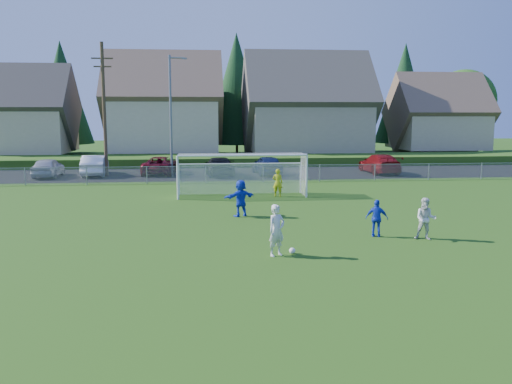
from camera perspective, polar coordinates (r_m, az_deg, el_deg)
ground at (r=16.16m, az=3.03°, el=-9.09°), size 160.00×160.00×0.00m
asphalt_lot at (r=43.06m, az=-2.74°, el=1.95°), size 60.00×60.00×0.00m
grass_embankment at (r=50.47m, az=-3.24°, el=3.35°), size 70.00×6.00×0.80m
soccer_ball at (r=18.85m, az=3.84°, el=-6.19°), size 0.22×0.22×0.22m
player_white_a at (r=18.40m, az=2.18°, el=-4.05°), size 0.77×0.70×1.77m
player_white_b at (r=21.70m, az=17.42°, el=-2.72°), size 0.97×0.88×1.62m
player_blue_a at (r=21.73m, az=12.60°, el=-2.72°), size 0.93×0.66×1.47m
player_blue_b at (r=25.34m, az=-1.63°, el=-0.65°), size 1.66×1.18×1.73m
goalkeeper at (r=31.31m, az=2.30°, el=0.99°), size 0.68×0.55×1.61m
car_a at (r=43.60m, az=-21.04°, el=2.43°), size 1.72×4.26×1.45m
car_b at (r=43.54m, az=-16.59°, el=2.71°), size 1.98×4.86×1.57m
car_c at (r=43.32m, az=-10.01°, el=2.79°), size 2.88×5.24×1.39m
car_d at (r=41.76m, az=-3.91°, el=2.71°), size 2.32×5.02×1.42m
car_e at (r=42.33m, az=1.20°, el=2.86°), size 2.18×4.54×1.50m
car_g at (r=44.35m, az=12.88°, el=2.92°), size 2.25×5.30×1.53m
soccer_goal at (r=31.53m, az=-1.55°, el=2.54°), size 7.42×1.90×2.50m
chainlink_fence at (r=37.53m, az=-2.26°, el=1.95°), size 52.06×0.06×1.20m
streetlight at (r=41.26m, az=-8.90°, el=8.31°), size 1.38×0.18×9.00m
utility_pole at (r=42.80m, az=-15.70°, el=8.51°), size 1.60×0.26×10.00m
houses_row at (r=57.90m, az=-1.69°, el=10.88°), size 53.90×11.45×13.27m
tree_row at (r=64.08m, az=-2.96°, el=10.26°), size 65.98×12.36×13.80m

